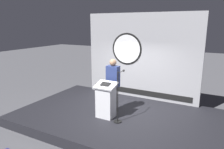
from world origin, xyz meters
TOP-DOWN VIEW (x-y plane):
  - ground_plane at (0.00, 0.00)m, footprint 40.00×40.00m
  - stage_platform at (0.00, 0.00)m, footprint 6.40×4.00m
  - banner_display at (-0.02, 1.85)m, footprint 4.42×0.12m
  - podium at (-0.26, -0.36)m, footprint 0.64×0.50m
  - speaker_person at (-0.27, 0.12)m, footprint 0.40×0.26m
  - microphone_stand at (0.22, -0.46)m, footprint 0.24×0.53m

SIDE VIEW (x-z plane):
  - ground_plane at x=0.00m, z-range 0.00..0.00m
  - stage_platform at x=0.00m, z-range 0.00..0.30m
  - podium at x=-0.26m, z-range 0.28..1.39m
  - microphone_stand at x=0.22m, z-range 0.08..1.61m
  - speaker_person at x=-0.27m, z-range 0.32..2.07m
  - banner_display at x=-0.02m, z-range 0.29..3.52m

